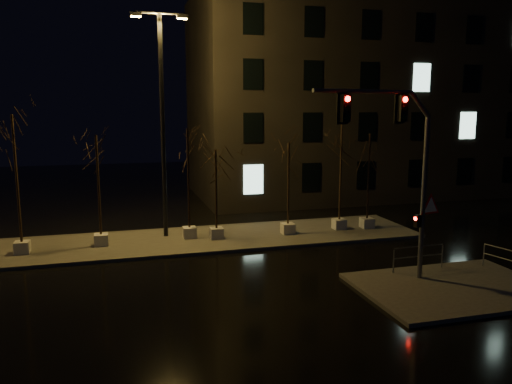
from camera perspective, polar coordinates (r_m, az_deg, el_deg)
name	(u,v)px	position (r m, az deg, el deg)	size (l,w,h in m)	color
ground	(237,278)	(20.29, -2.20, -9.76)	(90.00, 90.00, 0.00)	black
median	(209,239)	(25.88, -5.34, -5.35)	(22.00, 5.00, 0.15)	#3F3C38
sidewalk_corner	(453,288)	(20.38, 21.64, -10.13)	(7.00, 5.00, 0.15)	#3F3C38
building	(354,98)	(41.02, 11.17, 10.46)	(25.00, 12.00, 15.00)	black
tree_0	(14,146)	(24.60, -25.92, 4.76)	(1.80, 1.80, 6.48)	beige
tree_1	(97,160)	(24.73, -17.70, 3.51)	(1.80, 1.80, 5.47)	beige
tree_2	(188,153)	(25.21, -7.80, 4.40)	(1.80, 1.80, 5.72)	beige
tree_3	(216,169)	(25.01, -4.62, 2.58)	(1.80, 1.80, 4.67)	beige
tree_4	(289,163)	(25.93, 3.74, 3.33)	(1.80, 1.80, 4.96)	beige
tree_5	(341,147)	(27.21, 9.73, 5.13)	(1.80, 1.80, 5.98)	beige
tree_6	(369,155)	(27.85, 12.83, 4.16)	(1.80, 1.80, 5.35)	beige
traffic_signal_mast	(402,159)	(19.08, 16.32, 3.67)	(5.83, 1.05, 7.20)	#5A5B62
streetlight_main	(162,111)	(25.66, -10.67, 9.12)	(2.78, 0.31, 11.17)	black
guard_rail_a	(419,254)	(21.58, 18.09, -6.78)	(2.37, 0.11, 1.02)	#5A5B62
guard_rail_b	(506,257)	(22.60, 26.69, -6.70)	(0.55, 2.00, 0.98)	#5A5B62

